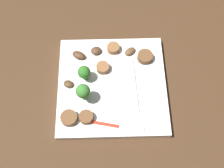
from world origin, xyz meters
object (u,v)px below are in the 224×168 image
object	(u,v)px
sausage_slice_0	(145,57)
mushroom_4	(79,55)
plate	(112,86)
broccoli_floret_1	(84,72)
mushroom_0	(96,51)
mushroom_2	(68,85)
fork	(136,100)
sausage_slice_1	(113,48)
sausage_slice_3	(86,117)
broccoli_floret_0	(83,92)
mushroom_1	(130,51)
sausage_slice_4	(103,68)
pepper_strip_2	(104,124)
sausage_slice_2	(69,118)

from	to	relation	value
sausage_slice_0	mushroom_4	bearing A→B (deg)	-93.31
plate	broccoli_floret_1	distance (m)	0.07
mushroom_0	mushroom_2	world-z (taller)	mushroom_0
fork	sausage_slice_1	xyz separation A→B (m)	(-0.13, -0.05, 0.01)
sausage_slice_0	sausage_slice_1	world-z (taller)	same
fork	sausage_slice_3	bearing A→B (deg)	-73.41
mushroom_2	broccoli_floret_0	bearing A→B (deg)	48.77
broccoli_floret_0	sausage_slice_1	distance (m)	0.14
sausage_slice_0	mushroom_1	xyz separation A→B (m)	(-0.02, -0.03, -0.00)
mushroom_2	mushroom_4	distance (m)	0.08
sausage_slice_1	mushroom_2	xyz separation A→B (m)	(0.09, -0.10, -0.00)
plate	mushroom_0	distance (m)	0.09
plate	sausage_slice_3	bearing A→B (deg)	-35.14
mushroom_0	mushroom_4	distance (m)	0.04
sausage_slice_4	pepper_strip_2	bearing A→B (deg)	0.81
fork	mushroom_2	xyz separation A→B (m)	(-0.04, -0.15, 0.00)
fork	sausage_slice_1	bearing A→B (deg)	-163.24
broccoli_floret_1	sausage_slice_4	bearing A→B (deg)	117.35
mushroom_0	pepper_strip_2	world-z (taller)	mushroom_0
sausage_slice_3	sausage_slice_4	size ratio (longest dim) A/B	1.03
mushroom_2	pepper_strip_2	distance (m)	0.12
sausage_slice_1	sausage_slice_4	xyz separation A→B (m)	(0.05, -0.03, 0.00)
mushroom_4	sausage_slice_1	bearing A→B (deg)	101.63
broccoli_floret_1	mushroom_0	size ratio (longest dim) A/B	1.69
sausage_slice_1	mushroom_1	xyz separation A→B (m)	(0.01, 0.04, -0.00)
sausage_slice_3	fork	bearing A→B (deg)	109.46
plate	sausage_slice_1	xyz separation A→B (m)	(-0.09, 0.01, 0.02)
sausage_slice_4	mushroom_1	bearing A→B (deg)	124.21
broccoli_floret_1	pepper_strip_2	world-z (taller)	broccoli_floret_1
plate	fork	xyz separation A→B (m)	(0.04, 0.05, 0.01)
sausage_slice_0	plate	bearing A→B (deg)	-50.48
broccoli_floret_1	mushroom_1	bearing A→B (deg)	121.68
pepper_strip_2	broccoli_floret_1	bearing A→B (deg)	-159.09
broccoli_floret_0	broccoli_floret_1	bearing A→B (deg)	179.37
sausage_slice_2	mushroom_1	size ratio (longest dim) A/B	1.25
fork	sausage_slice_4	world-z (taller)	sausage_slice_4
sausage_slice_0	sausage_slice_4	size ratio (longest dim) A/B	1.21
plate	mushroom_4	bearing A→B (deg)	-134.05
sausage_slice_2	pepper_strip_2	world-z (taller)	sausage_slice_2
broccoli_floret_0	sausage_slice_1	world-z (taller)	broccoli_floret_0
plate	fork	distance (m)	0.07
sausage_slice_3	mushroom_4	distance (m)	0.15
broccoli_floret_1	sausage_slice_2	bearing A→B (deg)	-17.99
broccoli_floret_1	sausage_slice_1	bearing A→B (deg)	137.88
mushroom_0	broccoli_floret_0	bearing A→B (deg)	-12.28
sausage_slice_1	sausage_slice_3	size ratio (longest dim) A/B	0.97
broccoli_floret_1	mushroom_4	bearing A→B (deg)	-164.87
mushroom_1	pepper_strip_2	bearing A→B (deg)	-19.63
broccoli_floret_0	sausage_slice_3	distance (m)	0.05
sausage_slice_1	fork	bearing A→B (deg)	19.62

